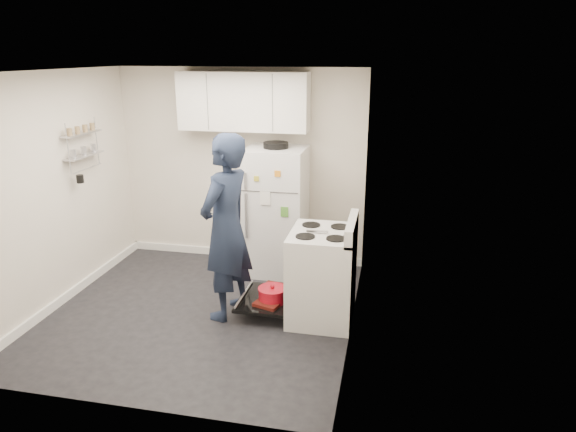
% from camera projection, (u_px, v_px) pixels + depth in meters
% --- Properties ---
extents(room, '(3.21, 3.21, 2.51)m').
position_uv_depth(room, '(194.00, 203.00, 5.19)').
color(room, black).
rests_on(room, ground).
extents(electric_range, '(0.66, 0.76, 1.10)m').
position_uv_depth(electric_range, '(321.00, 276.00, 5.28)').
color(electric_range, silver).
rests_on(electric_range, ground).
extents(open_oven_door, '(0.55, 0.71, 0.23)m').
position_uv_depth(open_oven_door, '(269.00, 297.00, 5.45)').
color(open_oven_door, black).
rests_on(open_oven_door, ground).
extents(refrigerator, '(0.72, 0.74, 1.65)m').
position_uv_depth(refrigerator, '(276.00, 211.00, 6.35)').
color(refrigerator, white).
rests_on(refrigerator, ground).
extents(upper_cabinets, '(1.60, 0.33, 0.70)m').
position_uv_depth(upper_cabinets, '(244.00, 101.00, 6.21)').
color(upper_cabinets, silver).
rests_on(upper_cabinets, room).
extents(wall_shelf_rack, '(0.14, 0.60, 0.61)m').
position_uv_depth(wall_shelf_rack, '(83.00, 145.00, 5.77)').
color(wall_shelf_rack, '#B2B2B7').
rests_on(wall_shelf_rack, room).
extents(person, '(0.64, 0.81, 1.93)m').
position_uv_depth(person, '(226.00, 228.00, 5.20)').
color(person, '#192239').
rests_on(person, ground).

